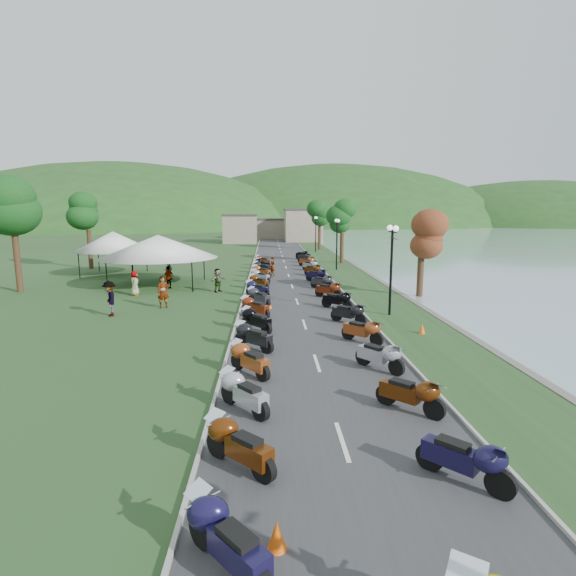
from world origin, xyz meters
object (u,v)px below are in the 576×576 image
object	(u,v)px
pedestrian_a	(164,308)
pedestrian_c	(111,316)
pedestrian_b	(169,279)
vendor_tent_main	(159,260)

from	to	relation	value
pedestrian_a	pedestrian_c	distance (m)	3.24
pedestrian_c	pedestrian_b	bearing A→B (deg)	155.36
pedestrian_b	pedestrian_c	distance (m)	13.69
pedestrian_a	pedestrian_c	bearing A→B (deg)	-162.81
pedestrian_a	vendor_tent_main	bearing A→B (deg)	82.11
vendor_tent_main	pedestrian_c	bearing A→B (deg)	-91.58
vendor_tent_main	pedestrian_b	xyz separation A→B (m)	(0.00, 3.11, -2.00)
vendor_tent_main	pedestrian_c	xyz separation A→B (m)	(-0.29, -10.57, -2.00)
pedestrian_a	pedestrian_b	bearing A→B (deg)	78.31
pedestrian_b	pedestrian_c	size ratio (longest dim) A/B	0.79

